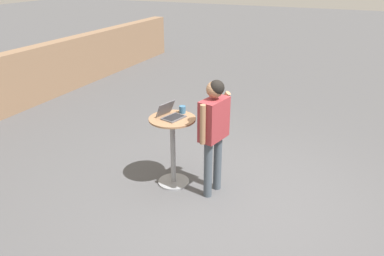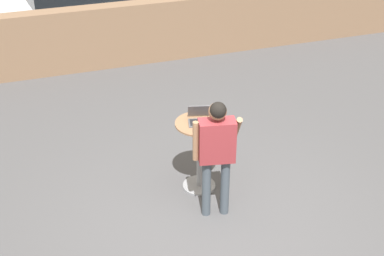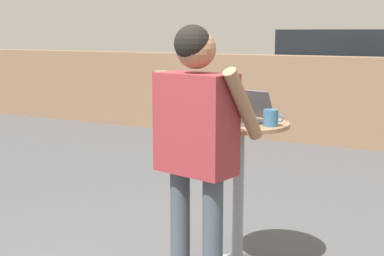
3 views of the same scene
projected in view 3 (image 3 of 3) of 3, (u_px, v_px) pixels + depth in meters
pavement_kerb at (360, 102)px, 7.23m from camera, size 15.28×0.35×1.22m
cafe_table at (238, 180)px, 3.41m from camera, size 0.63×0.63×0.99m
laptop at (243, 115)px, 3.35m from camera, size 0.36×0.36×0.20m
coffee_mug at (271, 118)px, 3.19m from camera, size 0.13×0.09×0.10m
standing_person at (196, 136)px, 2.83m from camera, size 0.60×0.33×1.59m
parked_car_near_street at (342, 78)px, 8.92m from camera, size 4.25×2.30×1.59m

